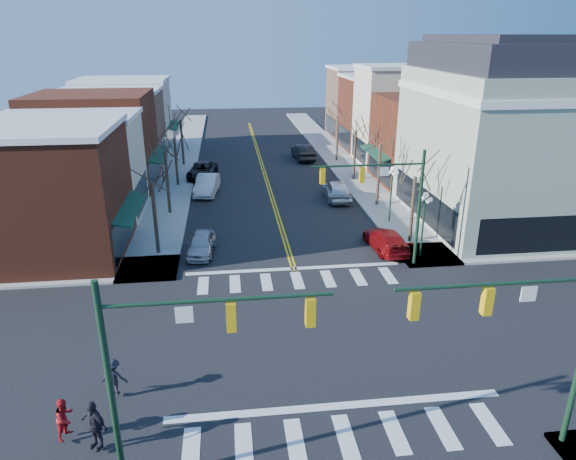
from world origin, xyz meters
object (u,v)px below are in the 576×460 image
object	(u,v)px
lamppost_corner	(424,214)
car_right_mid	(337,190)
car_left_near	(201,244)
car_left_far	(202,171)
car_right_near	(386,240)
car_right_far	(303,152)
pedestrian_dark_b	(114,377)
pedestrian_dark_a	(94,425)
lamppost_midblock	(392,185)
car_left_mid	(207,185)
victorian_corner	(510,133)
pedestrian_red_b	(65,418)

from	to	relation	value
lamppost_corner	car_right_mid	distance (m)	13.14
car_left_near	car_left_far	xyz separation A→B (m)	(-0.57, 18.88, 0.06)
car_right_near	car_right_far	size ratio (longest dim) A/B	0.92
pedestrian_dark_b	pedestrian_dark_a	bearing A→B (deg)	97.14
car_left_far	lamppost_midblock	bearing A→B (deg)	-37.94
car_left_mid	car_right_mid	world-z (taller)	car_right_mid
car_right_far	pedestrian_dark_b	distance (m)	41.52
car_left_mid	car_right_near	size ratio (longest dim) A/B	1.04
car_left_mid	pedestrian_dark_a	distance (m)	30.19
car_left_near	car_right_far	size ratio (longest dim) A/B	0.77
victorian_corner	car_right_far	world-z (taller)	victorian_corner
car_left_mid	pedestrian_red_b	xyz separation A→B (m)	(-4.09, -29.40, 0.10)
lamppost_midblock	car_right_far	world-z (taller)	lamppost_midblock
lamppost_midblock	car_right_near	size ratio (longest dim) A/B	0.91
victorian_corner	pedestrian_dark_b	world-z (taller)	victorian_corner
lamppost_midblock	car_left_near	bearing A→B (deg)	-163.09
car_right_near	car_left_near	bearing A→B (deg)	-7.98
car_right_near	pedestrian_dark_a	world-z (taller)	pedestrian_dark_a
car_right_mid	pedestrian_dark_a	bearing A→B (deg)	64.12
car_right_far	lamppost_corner	bearing A→B (deg)	92.92
lamppost_corner	car_left_far	distance (m)	25.71
car_left_far	pedestrian_red_b	size ratio (longest dim) A/B	3.45
car_left_mid	pedestrian_dark_a	size ratio (longest dim) A/B	2.66
lamppost_midblock	pedestrian_dark_a	xyz separation A→B (m)	(-16.76, -20.79, -1.88)
car_left_far	car_right_near	size ratio (longest dim) A/B	1.12
lamppost_midblock	pedestrian_red_b	world-z (taller)	lamppost_midblock
lamppost_midblock	pedestrian_dark_a	bearing A→B (deg)	-128.88
pedestrian_dark_b	car_right_near	bearing A→B (deg)	-129.60
car_left_far	car_right_near	distance (m)	23.35
car_right_near	car_right_mid	xyz separation A→B (m)	(-0.91, 11.16, 0.15)
lamppost_midblock	pedestrian_dark_a	distance (m)	26.77
car_left_mid	car_right_near	distance (m)	18.62
victorian_corner	car_right_far	size ratio (longest dim) A/B	2.74
pedestrian_dark_b	car_left_far	bearing A→B (deg)	-84.79
lamppost_corner	car_left_far	size ratio (longest dim) A/B	0.81
pedestrian_red_b	pedestrian_dark_b	size ratio (longest dim) A/B	0.99
lamppost_midblock	pedestrian_red_b	size ratio (longest dim) A/B	2.80
car_right_far	car_left_far	bearing A→B (deg)	27.13
car_right_far	pedestrian_red_b	world-z (taller)	car_right_far
car_right_mid	pedestrian_dark_a	world-z (taller)	pedestrian_dark_a
lamppost_corner	car_left_near	world-z (taller)	lamppost_corner
lamppost_midblock	pedestrian_dark_a	world-z (taller)	lamppost_midblock
pedestrian_red_b	pedestrian_dark_a	xyz separation A→B (m)	(1.14, -0.65, 0.16)
car_right_mid	car_right_far	distance (m)	15.17
lamppost_corner	car_left_near	bearing A→B (deg)	170.59
car_right_mid	pedestrian_dark_a	size ratio (longest dim) A/B	2.63
pedestrian_red_b	car_right_near	bearing A→B (deg)	-23.82
car_right_mid	pedestrian_red_b	size ratio (longest dim) A/B	3.18
victorian_corner	pedestrian_red_b	xyz separation A→B (m)	(-26.20, -19.64, -5.73)
victorian_corner	lamppost_midblock	size ratio (longest dim) A/B	3.29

